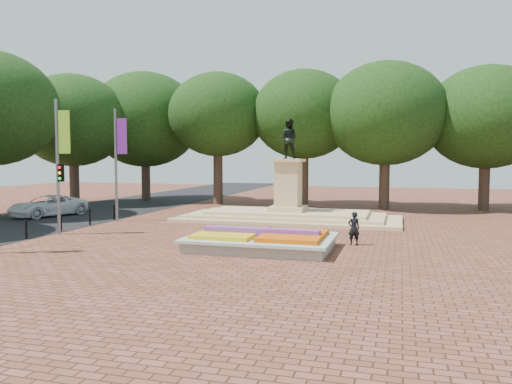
# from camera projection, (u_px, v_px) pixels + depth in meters

# --- Properties ---
(ground) EXTENTS (90.00, 90.00, 0.00)m
(ground) POSITION_uv_depth(u_px,v_px,m) (252.00, 240.00, 24.10)
(ground) COLOR brown
(ground) RESTS_ON ground
(asphalt_street) EXTENTS (9.00, 90.00, 0.02)m
(asphalt_street) POSITION_uv_depth(u_px,v_px,m) (57.00, 217.00, 33.06)
(asphalt_street) COLOR black
(asphalt_street) RESTS_ON ground
(flower_bed) EXTENTS (6.30, 4.30, 0.91)m
(flower_bed) POSITION_uv_depth(u_px,v_px,m) (262.00, 240.00, 21.87)
(flower_bed) COLOR gray
(flower_bed) RESTS_ON ground
(monument) EXTENTS (14.00, 6.00, 6.40)m
(monument) POSITION_uv_depth(u_px,v_px,m) (288.00, 206.00, 31.70)
(monument) COLOR tan
(monument) RESTS_ON ground
(tree_row_back) EXTENTS (44.80, 8.80, 10.43)m
(tree_row_back) POSITION_uv_depth(u_px,v_px,m) (344.00, 124.00, 40.22)
(tree_row_back) COLOR #372A1E
(tree_row_back) RESTS_ON ground
(banner_poles) EXTENTS (0.88, 11.17, 7.00)m
(banner_poles) POSITION_uv_depth(u_px,v_px,m) (55.00, 160.00, 25.38)
(banner_poles) COLOR slate
(banner_poles) RESTS_ON ground
(bollard_row) EXTENTS (0.12, 13.12, 0.98)m
(bollard_row) POSITION_uv_depth(u_px,v_px,m) (45.00, 225.00, 25.60)
(bollard_row) COLOR black
(bollard_row) RESTS_ON ground
(van) EXTENTS (3.93, 5.63, 1.43)m
(van) POSITION_uv_depth(u_px,v_px,m) (48.00, 206.00, 33.71)
(van) COLOR silver
(van) RESTS_ON ground
(pedestrian) EXTENTS (0.66, 0.56, 1.54)m
(pedestrian) POSITION_uv_depth(u_px,v_px,m) (354.00, 228.00, 22.77)
(pedestrian) COLOR black
(pedestrian) RESTS_ON ground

